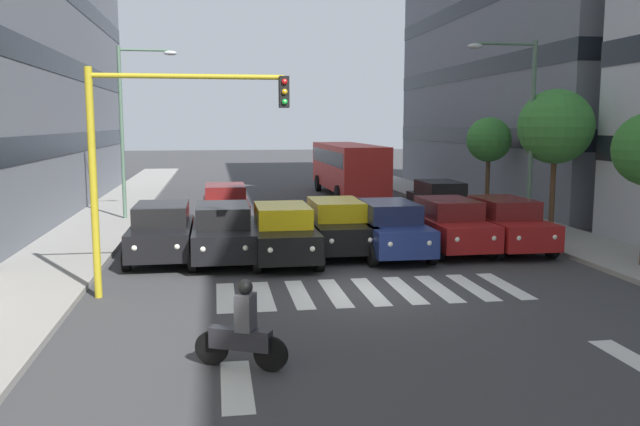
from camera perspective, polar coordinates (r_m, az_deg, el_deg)
ground_plane at (r=16.64m, az=4.38°, el=-6.81°), size 180.00×180.00×0.00m
sidewalk_right at (r=16.86m, az=-25.36°, el=-7.09°), size 2.97×90.00×0.15m
crosswalk_markings at (r=16.64m, az=4.38°, el=-6.79°), size 7.65×2.80×0.01m
lane_arrow_0 at (r=13.20m, az=25.74°, el=-11.49°), size 0.50×2.20×0.01m
lane_arrow_1 at (r=10.98m, az=-7.27°, el=-14.66°), size 0.50×2.20×0.01m
car_0 at (r=22.62m, az=15.76°, el=-0.90°), size 2.02×4.44×1.72m
car_1 at (r=21.99m, az=11.18°, el=-1.00°), size 2.02×4.44×1.72m
car_2 at (r=20.91m, az=6.06°, el=-1.34°), size 2.02×4.44×1.72m
car_3 at (r=21.30m, az=1.49°, el=-1.13°), size 2.02×4.44×1.72m
car_4 at (r=19.98m, az=-3.25°, el=-1.74°), size 2.02×4.44×1.72m
car_5 at (r=20.28m, az=-8.44°, el=-1.67°), size 2.02×4.44×1.72m
car_6 at (r=20.82m, az=-13.59°, el=-1.56°), size 2.02×4.44×1.72m
car_row2_0 at (r=26.92m, az=-8.22°, el=0.66°), size 2.02×4.44×1.72m
car_row2_1 at (r=28.72m, az=10.46°, el=1.06°), size 2.02×4.44×1.72m
bus_behind_traffic at (r=37.92m, az=2.44°, el=4.26°), size 2.78×10.50×3.00m
motorcycle_with_rider at (r=11.48m, az=-6.78°, el=-10.24°), size 1.58×0.82×1.57m
traffic_light_gantry at (r=16.21m, az=-14.41°, el=5.94°), size 4.77×0.36×5.50m
street_lamp_left at (r=25.07m, az=17.14°, el=7.96°), size 2.63×0.28×7.00m
street_lamp_right at (r=29.08m, az=-16.19°, el=8.14°), size 2.46×0.28×7.24m
street_tree_1 at (r=25.77m, az=19.81°, el=7.06°), size 2.74×2.74×5.30m
street_tree_2 at (r=31.30m, az=14.48°, el=6.16°), size 2.05×2.05×4.33m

